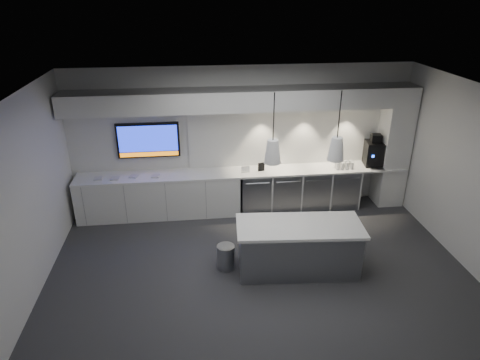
{
  "coord_description": "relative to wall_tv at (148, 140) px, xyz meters",
  "views": [
    {
      "loc": [
        -1.02,
        -5.88,
        4.36
      ],
      "look_at": [
        -0.2,
        1.1,
        1.19
      ],
      "focal_mm": 32.0,
      "sensor_mm": 36.0,
      "label": 1
    }
  ],
  "objects": [
    {
      "name": "fridge_unit_b",
      "position": [
        2.78,
        -0.27,
        -1.13
      ],
      "size": [
        0.6,
        0.61,
        0.85
      ],
      "primitive_type": "cube",
      "color": "gray",
      "rests_on": "floor"
    },
    {
      "name": "pendant_left",
      "position": [
        2.05,
        -2.49,
        0.59
      ],
      "size": [
        0.25,
        0.25,
        1.06
      ],
      "color": "silver",
      "rests_on": "ceiling"
    },
    {
      "name": "sign_white",
      "position": [
        1.93,
        -0.34,
        -0.59
      ],
      "size": [
        0.18,
        0.06,
        0.14
      ],
      "primitive_type": "cube",
      "rotation": [
        0.0,
        0.0,
        0.25
      ],
      "color": "white",
      "rests_on": "back_counter"
    },
    {
      "name": "sign_black",
      "position": [
        2.27,
        -0.3,
        -0.57
      ],
      "size": [
        0.14,
        0.05,
        0.18
      ],
      "primitive_type": "cube",
      "rotation": [
        0.0,
        0.0,
        0.21
      ],
      "color": "black",
      "rests_on": "back_counter"
    },
    {
      "name": "coffee_machine",
      "position": [
        4.69,
        -0.25,
        -0.38
      ],
      "size": [
        0.44,
        0.59,
        0.68
      ],
      "rotation": [
        0.0,
        0.0,
        -0.16
      ],
      "color": "black",
      "rests_on": "back_counter"
    },
    {
      "name": "wall_tv",
      "position": [
        0.0,
        0.0,
        0.0
      ],
      "size": [
        1.25,
        0.07,
        0.72
      ],
      "color": "black",
      "rests_on": "wall_back"
    },
    {
      "name": "column",
      "position": [
        5.1,
        -0.25,
        -0.26
      ],
      "size": [
        0.55,
        0.55,
        2.6
      ],
      "primitive_type": "cube",
      "color": "silver",
      "rests_on": "floor"
    },
    {
      "name": "fridge_unit_d",
      "position": [
        4.04,
        -0.27,
        -1.13
      ],
      "size": [
        0.6,
        0.61,
        0.85
      ],
      "primitive_type": "cube",
      "color": "gray",
      "rests_on": "floor"
    },
    {
      "name": "wall_left",
      "position": [
        -1.6,
        -2.45,
        -0.06
      ],
      "size": [
        0.0,
        7.0,
        7.0
      ],
      "primitive_type": "plane",
      "rotation": [
        1.57,
        0.0,
        1.57
      ],
      "color": "silver",
      "rests_on": "floor"
    },
    {
      "name": "fridge_unit_a",
      "position": [
        2.15,
        -0.27,
        -1.13
      ],
      "size": [
        0.6,
        0.61,
        0.85
      ],
      "primitive_type": "cube",
      "color": "gray",
      "rests_on": "floor"
    },
    {
      "name": "tray_c",
      "position": [
        -0.32,
        -0.3,
        -0.65
      ],
      "size": [
        0.2,
        0.2,
        0.02
      ],
      "primitive_type": "cube",
      "rotation": [
        0.0,
        0.0,
        -0.31
      ],
      "color": "#B8B8B8",
      "rests_on": "back_counter"
    },
    {
      "name": "island",
      "position": [
        2.54,
        -2.49,
        -1.12
      ],
      "size": [
        2.1,
        1.03,
        0.86
      ],
      "rotation": [
        0.0,
        0.0,
        -0.08
      ],
      "color": "gray",
      "rests_on": "floor"
    },
    {
      "name": "wall_back",
      "position": [
        1.9,
        0.05,
        -0.06
      ],
      "size": [
        7.0,
        0.0,
        7.0
      ],
      "primitive_type": "plane",
      "rotation": [
        1.57,
        0.0,
        0.0
      ],
      "color": "silver",
      "rests_on": "floor"
    },
    {
      "name": "tray_d",
      "position": [
        0.12,
        -0.34,
        -0.65
      ],
      "size": [
        0.19,
        0.19,
        0.02
      ],
      "primitive_type": "cube",
      "rotation": [
        0.0,
        0.0,
        -0.2
      ],
      "color": "#B8B8B8",
      "rests_on": "back_counter"
    },
    {
      "name": "bin",
      "position": [
        1.35,
        -2.29,
        -1.35
      ],
      "size": [
        0.39,
        0.39,
        0.42
      ],
      "primitive_type": "cylinder",
      "rotation": [
        0.0,
        0.0,
        -0.34
      ],
      "color": "gray",
      "rests_on": "floor"
    },
    {
      "name": "backsplash",
      "position": [
        3.1,
        0.03,
        -0.01
      ],
      "size": [
        4.6,
        0.03,
        1.3
      ],
      "primitive_type": "cube",
      "color": "silver",
      "rests_on": "wall_back"
    },
    {
      "name": "tray_a",
      "position": [
        -1.01,
        -0.33,
        -0.65
      ],
      "size": [
        0.16,
        0.16,
        0.02
      ],
      "primitive_type": "cube",
      "rotation": [
        0.0,
        0.0,
        0.01
      ],
      "color": "#B8B8B8",
      "rests_on": "back_counter"
    },
    {
      "name": "pendant_right",
      "position": [
        3.03,
        -2.49,
        0.59
      ],
      "size": [
        0.25,
        0.25,
        1.06
      ],
      "color": "silver",
      "rests_on": "ceiling"
    },
    {
      "name": "tray_b",
      "position": [
        -0.68,
        -0.36,
        -0.65
      ],
      "size": [
        0.17,
        0.17,
        0.02
      ],
      "primitive_type": "cube",
      "rotation": [
        0.0,
        0.0,
        -0.06
      ],
      "color": "#B8B8B8",
      "rests_on": "back_counter"
    },
    {
      "name": "wall_right",
      "position": [
        5.4,
        -2.45,
        -0.06
      ],
      "size": [
        0.0,
        7.0,
        7.0
      ],
      "primitive_type": "plane",
      "rotation": [
        1.57,
        0.0,
        -1.57
      ],
      "color": "silver",
      "rests_on": "floor"
    },
    {
      "name": "soffit",
      "position": [
        1.9,
        -0.25,
        0.84
      ],
      "size": [
        6.9,
        0.6,
        0.4
      ],
      "primitive_type": "cube",
      "color": "silver",
      "rests_on": "wall_back"
    },
    {
      "name": "cup_cluster",
      "position": [
        4.02,
        -0.36,
        -0.58
      ],
      "size": [
        0.37,
        0.18,
        0.15
      ],
      "primitive_type": null,
      "color": "white",
      "rests_on": "back_counter"
    },
    {
      "name": "ceiling",
      "position": [
        1.9,
        -2.45,
        1.44
      ],
      "size": [
        7.0,
        7.0,
        0.0
      ],
      "primitive_type": "plane",
      "rotation": [
        3.14,
        0.0,
        0.0
      ],
      "color": "black",
      "rests_on": "wall_back"
    },
    {
      "name": "left_base_cabinets",
      "position": [
        0.15,
        -0.27,
        -1.13
      ],
      "size": [
        3.3,
        0.63,
        0.86
      ],
      "primitive_type": "cube",
      "color": "silver",
      "rests_on": "floor"
    },
    {
      "name": "fridge_unit_c",
      "position": [
        3.41,
        -0.27,
        -1.13
      ],
      "size": [
        0.6,
        0.61,
        0.85
      ],
      "primitive_type": "cube",
      "color": "gray",
      "rests_on": "floor"
    },
    {
      "name": "back_counter",
      "position": [
        1.9,
        -0.27,
        -0.68
      ],
      "size": [
        6.8,
        0.65,
        0.04
      ],
      "primitive_type": "cube",
      "color": "white",
      "rests_on": "left_base_cabinets"
    },
    {
      "name": "wall_front",
      "position": [
        1.9,
        -4.95,
        -0.06
      ],
      "size": [
        7.0,
        0.0,
        7.0
      ],
      "primitive_type": "plane",
      "rotation": [
        -1.57,
        0.0,
        0.0
      ],
      "color": "silver",
      "rests_on": "floor"
    },
    {
      "name": "floor",
      "position": [
        1.9,
        -2.45,
        -1.56
      ],
      "size": [
        7.0,
        7.0,
        0.0
      ],
      "primitive_type": "plane",
      "color": "#313234",
      "rests_on": "ground"
    }
  ]
}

